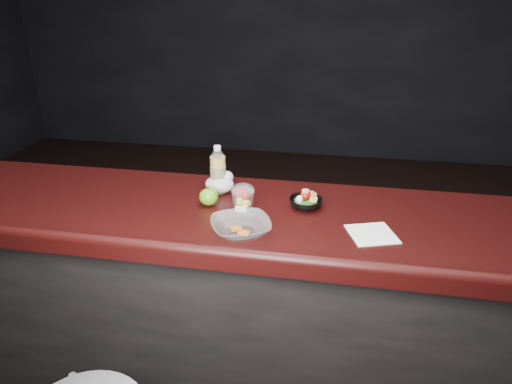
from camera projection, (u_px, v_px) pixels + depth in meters
counter at (239, 312)px, 2.05m from camera, size 4.06×0.71×1.02m
lemonade_bottle at (218, 173)px, 1.98m from camera, size 0.07×0.07×0.21m
fruit_cup at (243, 199)px, 1.79m from camera, size 0.09×0.09×0.13m
green_apple at (209, 197)px, 1.88m from camera, size 0.08×0.08×0.08m
plastic_bag at (221, 183)px, 2.00m from camera, size 0.13×0.10×0.09m
snack_bowl at (305, 202)px, 1.86m from camera, size 0.15×0.15×0.07m
takeout_bowl at (241, 227)px, 1.66m from camera, size 0.29×0.29×0.05m
paper_napkin at (372, 234)px, 1.66m from camera, size 0.20×0.20×0.00m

